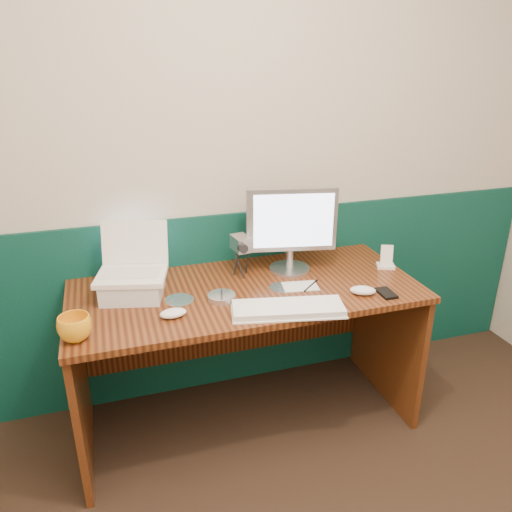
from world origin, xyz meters
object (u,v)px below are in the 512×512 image
object	(u,v)px
monitor	(291,230)
mug	(75,328)
desk	(247,357)
keyboard	(288,309)
camcorder	(241,256)
laptop	(129,252)

from	to	relation	value
monitor	mug	bearing A→B (deg)	-148.45
desk	keyboard	world-z (taller)	keyboard
camcorder	laptop	bearing A→B (deg)	179.92
desk	monitor	bearing A→B (deg)	26.03
desk	monitor	size ratio (longest dim) A/B	3.70
desk	monitor	xyz separation A→B (m)	(0.26, 0.13, 0.59)
laptop	mug	size ratio (longest dim) A/B	2.35
keyboard	camcorder	xyz separation A→B (m)	(-0.08, 0.42, 0.09)
desk	laptop	bearing A→B (deg)	171.72
monitor	keyboard	xyz separation A→B (m)	(-0.16, -0.40, -0.20)
mug	camcorder	size ratio (longest dim) A/B	0.62
laptop	mug	xyz separation A→B (m)	(-0.24, -0.30, -0.16)
desk	camcorder	bearing A→B (deg)	83.21
mug	laptop	bearing A→B (deg)	51.95
laptop	monitor	xyz separation A→B (m)	(0.76, 0.05, 0.00)
laptop	monitor	bearing A→B (deg)	18.35
monitor	camcorder	world-z (taller)	monitor
desk	mug	distance (m)	0.88
laptop	keyboard	bearing A→B (deg)	-15.46
desk	laptop	world-z (taller)	laptop
keyboard	mug	bearing A→B (deg)	-170.95
laptop	desk	bearing A→B (deg)	5.96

